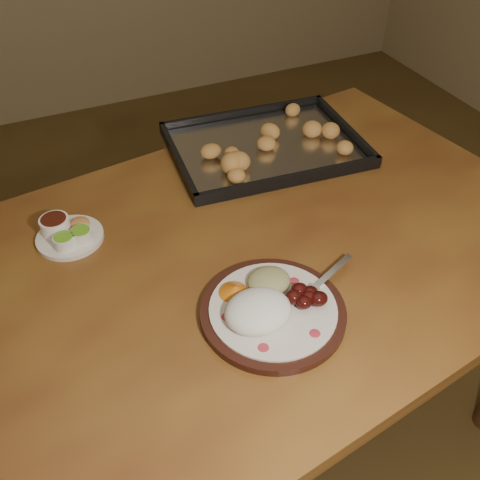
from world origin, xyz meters
name	(u,v)px	position (x,y,z in m)	size (l,w,h in m)	color
ground	(239,359)	(0.00, 0.00, 0.00)	(4.00, 4.00, 0.00)	#533E1C
dining_table	(230,288)	(-0.13, -0.25, 0.65)	(1.62, 1.12, 0.75)	brown
dinner_plate	(270,307)	(-0.13, -0.43, 0.77)	(0.34, 0.27, 0.06)	black
condiment_saucer	(67,233)	(-0.43, -0.06, 0.77)	(0.14, 0.14, 0.05)	silver
baking_tray	(265,145)	(0.12, 0.09, 0.77)	(0.52, 0.40, 0.05)	black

